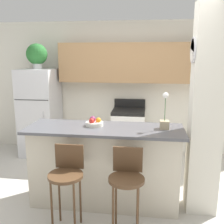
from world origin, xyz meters
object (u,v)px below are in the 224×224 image
(bar_stool_left, at_px, (67,175))
(fruit_bowl, at_px, (94,123))
(refrigerator, at_px, (40,112))
(potted_plant_on_fridge, at_px, (37,55))
(stove_range, at_px, (128,133))
(bar_stool_right, at_px, (127,179))
(trash_bin, at_px, (65,149))
(orchid_vase, at_px, (165,118))

(bar_stool_left, xyz_separation_m, fruit_bowl, (0.18, 0.64, 0.44))
(refrigerator, distance_m, bar_stool_left, 2.48)
(potted_plant_on_fridge, distance_m, fruit_bowl, 2.23)
(stove_range, xyz_separation_m, bar_stool_right, (0.15, -2.24, 0.16))
(potted_plant_on_fridge, xyz_separation_m, trash_bin, (0.55, -0.26, -1.73))
(bar_stool_left, bearing_deg, orchid_vase, 29.72)
(fruit_bowl, xyz_separation_m, trash_bin, (-0.83, 1.27, -0.87))
(refrigerator, bearing_deg, trash_bin, -24.76)
(stove_range, xyz_separation_m, potted_plant_on_fridge, (-1.71, -0.07, 1.46))
(refrigerator, xyz_separation_m, bar_stool_right, (1.86, -2.17, -0.20))
(refrigerator, xyz_separation_m, trash_bin, (0.55, -0.26, -0.64))
(bar_stool_right, xyz_separation_m, trash_bin, (-1.30, 1.91, -0.44))
(stove_range, relative_size, trash_bin, 2.82)
(bar_stool_right, height_order, fruit_bowl, fruit_bowl)
(bar_stool_left, height_order, trash_bin, bar_stool_left)
(stove_range, distance_m, fruit_bowl, 1.74)
(fruit_bowl, height_order, trash_bin, fruit_bowl)
(bar_stool_left, bearing_deg, potted_plant_on_fridge, 118.97)
(orchid_vase, bearing_deg, trash_bin, 142.81)
(potted_plant_on_fridge, xyz_separation_m, fruit_bowl, (1.38, -1.53, -0.86))
(bar_stool_left, bearing_deg, fruit_bowl, 73.85)
(potted_plant_on_fridge, bearing_deg, refrigerator, -64.86)
(bar_stool_left, bearing_deg, trash_bin, 108.65)
(trash_bin, bearing_deg, orchid_vase, -37.19)
(orchid_vase, bearing_deg, fruit_bowl, 178.13)
(stove_range, xyz_separation_m, trash_bin, (-1.16, -0.33, -0.27))
(bar_stool_left, height_order, orchid_vase, orchid_vase)
(bar_stool_right, relative_size, orchid_vase, 2.07)
(trash_bin, bearing_deg, refrigerator, 155.24)
(stove_range, height_order, bar_stool_right, stove_range)
(orchid_vase, bearing_deg, bar_stool_right, -123.91)
(stove_range, relative_size, fruit_bowl, 4.74)
(bar_stool_left, height_order, fruit_bowl, fruit_bowl)
(stove_range, relative_size, bar_stool_left, 1.14)
(potted_plant_on_fridge, bearing_deg, bar_stool_left, -61.03)
(trash_bin, bearing_deg, fruit_bowl, -56.87)
(potted_plant_on_fridge, distance_m, orchid_vase, 2.85)
(refrigerator, height_order, orchid_vase, refrigerator)
(refrigerator, relative_size, orchid_vase, 3.67)
(refrigerator, height_order, bar_stool_left, refrigerator)
(bar_stool_right, distance_m, fruit_bowl, 0.91)
(trash_bin, bearing_deg, potted_plant_on_fridge, 155.23)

